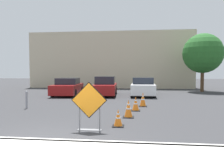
% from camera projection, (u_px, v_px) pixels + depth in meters
% --- Properties ---
extents(ground_plane, '(96.00, 96.00, 0.00)m').
position_uv_depth(ground_plane, '(102.00, 98.00, 15.57)').
color(ground_plane, '#333335').
extents(curb_lip, '(28.86, 0.20, 0.14)m').
position_uv_depth(curb_lip, '(41.00, 142.00, 5.65)').
color(curb_lip, beige).
rests_on(curb_lip, ground_plane).
extents(road_closed_sign, '(1.16, 0.20, 1.56)m').
position_uv_depth(road_closed_sign, '(89.00, 104.00, 6.95)').
color(road_closed_sign, black).
rests_on(road_closed_sign, ground_plane).
extents(traffic_cone_nearest, '(0.40, 0.40, 0.60)m').
position_uv_depth(traffic_cone_nearest, '(118.00, 118.00, 7.52)').
color(traffic_cone_nearest, black).
rests_on(traffic_cone_nearest, ground_plane).
extents(traffic_cone_second, '(0.45, 0.45, 0.74)m').
position_uv_depth(traffic_cone_second, '(128.00, 109.00, 9.01)').
color(traffic_cone_second, black).
rests_on(traffic_cone_second, ground_plane).
extents(traffic_cone_third, '(0.44, 0.44, 0.70)m').
position_uv_depth(traffic_cone_third, '(136.00, 104.00, 10.57)').
color(traffic_cone_third, black).
rests_on(traffic_cone_third, ground_plane).
extents(traffic_cone_fourth, '(0.45, 0.45, 0.77)m').
position_uv_depth(traffic_cone_fourth, '(143.00, 100.00, 11.91)').
color(traffic_cone_fourth, black).
rests_on(traffic_cone_fourth, ground_plane).
extents(parked_car_nearest, '(2.14, 4.30, 1.40)m').
position_uv_depth(parked_car_nearest, '(68.00, 87.00, 17.69)').
color(parked_car_nearest, maroon).
rests_on(parked_car_nearest, ground_plane).
extents(parked_car_second, '(1.97, 4.43, 1.53)m').
position_uv_depth(parked_car_second, '(105.00, 87.00, 17.64)').
color(parked_car_second, maroon).
rests_on(parked_car_second, ground_plane).
extents(parked_car_third, '(1.94, 4.19, 1.45)m').
position_uv_depth(parked_car_third, '(143.00, 87.00, 17.43)').
color(parked_car_third, white).
rests_on(parked_car_third, ground_plane).
extents(bollard_nearest, '(0.12, 0.12, 0.91)m').
position_uv_depth(bollard_nearest, '(27.00, 99.00, 11.23)').
color(bollard_nearest, gray).
rests_on(bollard_nearest, ground_plane).
extents(building_facade_backdrop, '(19.38, 5.00, 6.61)m').
position_uv_depth(building_facade_backdrop, '(112.00, 61.00, 27.62)').
color(building_facade_backdrop, beige).
rests_on(building_facade_backdrop, ground_plane).
extents(street_tree_behind_lot, '(3.77, 3.77, 5.56)m').
position_uv_depth(street_tree_behind_lot, '(203.00, 53.00, 20.80)').
color(street_tree_behind_lot, '#513823').
rests_on(street_tree_behind_lot, ground_plane).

